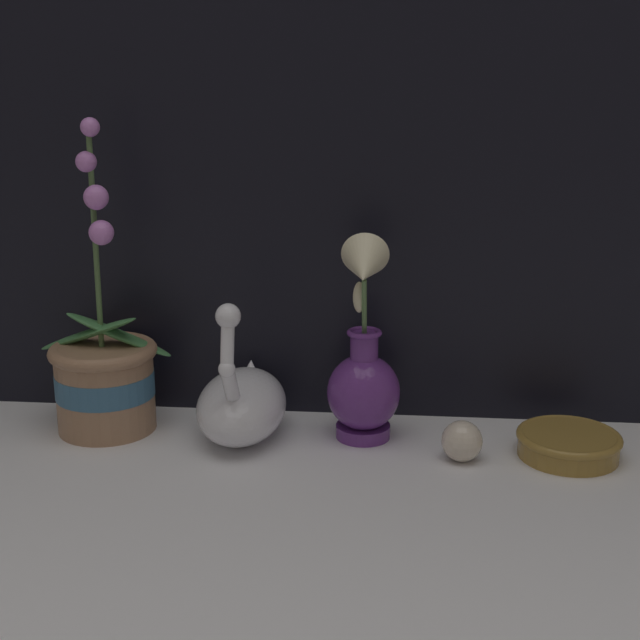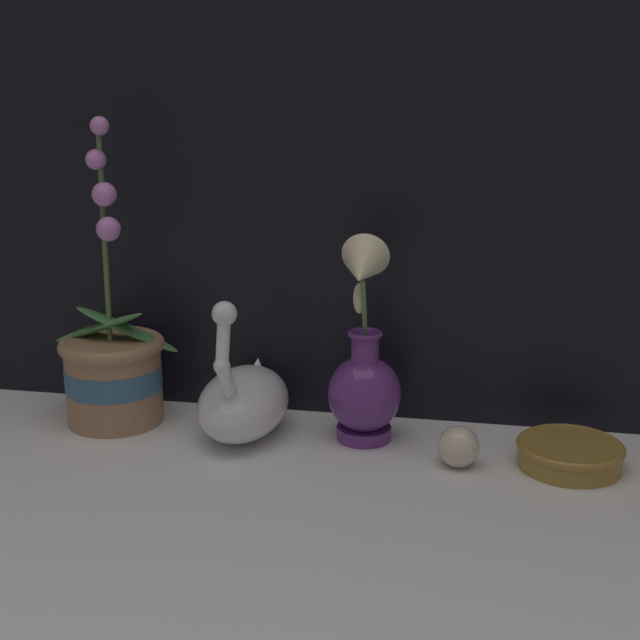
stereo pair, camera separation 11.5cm
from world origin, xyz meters
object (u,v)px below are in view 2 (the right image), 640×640
Objects in this scene: glass_sphere at (458,446)px; amber_dish at (570,453)px; swan_figurine at (244,399)px; blue_vase at (364,373)px; orchid_potted_plant at (113,368)px.

glass_sphere is 0.39× the size of amber_dish.
swan_figurine is 0.74× the size of blue_vase.
amber_dish is (0.15, 0.03, -0.01)m from glass_sphere.
glass_sphere is (0.14, -0.06, -0.08)m from blue_vase.
orchid_potted_plant is 0.38m from blue_vase.
amber_dish is at bearing -3.41° from swan_figurine.
swan_figurine is at bearing -3.14° from orchid_potted_plant.
amber_dish is (0.67, -0.04, -0.06)m from orchid_potted_plant.
orchid_potted_plant reaches higher than swan_figurine.
swan_figurine is at bearing -177.59° from blue_vase.
swan_figurine is at bearing 170.28° from glass_sphere.
blue_vase is at bearing 173.05° from amber_dish.
blue_vase is 0.17m from glass_sphere.
swan_figurine reaches higher than amber_dish.
blue_vase is (0.17, 0.01, 0.05)m from swan_figurine.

